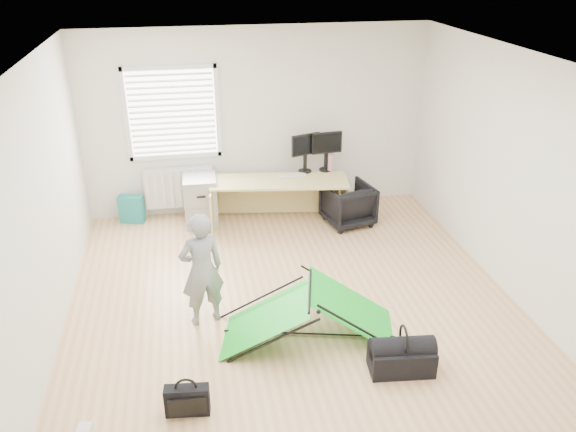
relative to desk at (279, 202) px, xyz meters
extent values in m
plane|color=tan|center=(-0.21, -2.15, -0.33)|extent=(5.50, 5.50, 0.00)
cube|color=silver|center=(-0.21, 0.60, 1.02)|extent=(5.00, 0.02, 2.70)
cube|color=silver|center=(-1.41, 0.56, 1.22)|extent=(1.20, 0.06, 1.20)
cube|color=silver|center=(-1.41, 0.52, 0.12)|extent=(1.00, 0.12, 0.60)
cube|color=tan|center=(0.00, 0.00, 0.00)|extent=(2.01, 0.90, 0.66)
cube|color=#999C9E|center=(-1.11, 0.25, 0.03)|extent=(0.48, 0.63, 0.71)
cube|color=black|center=(0.43, 0.26, 0.54)|extent=(0.45, 0.23, 0.42)
cube|color=black|center=(0.74, 0.26, 0.55)|extent=(0.46, 0.14, 0.43)
cube|color=beige|center=(0.22, 0.12, 0.34)|extent=(0.42, 0.18, 0.02)
cylinder|color=#C06B8F|center=(0.80, 0.21, 0.46)|extent=(0.09, 0.09, 0.25)
imported|color=black|center=(0.97, -0.21, -0.03)|extent=(0.76, 0.78, 0.60)
imported|color=gray|center=(-1.20, -2.20, 0.31)|extent=(0.53, 0.42, 1.28)
cube|color=silver|center=(1.11, 0.01, -0.20)|extent=(0.54, 0.45, 0.26)
cube|color=#1D7C7A|center=(-2.11, 0.41, -0.13)|extent=(0.37, 0.24, 0.41)
cube|color=black|center=(-1.43, -3.52, -0.19)|extent=(0.39, 0.16, 0.29)
cube|color=silver|center=(-2.27, -3.62, -0.28)|extent=(0.12, 0.12, 0.11)
cube|color=black|center=(0.58, -3.35, -0.20)|extent=(0.64, 0.37, 0.26)
camera|label=1|loc=(-1.26, -7.26, 3.34)|focal=35.00mm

